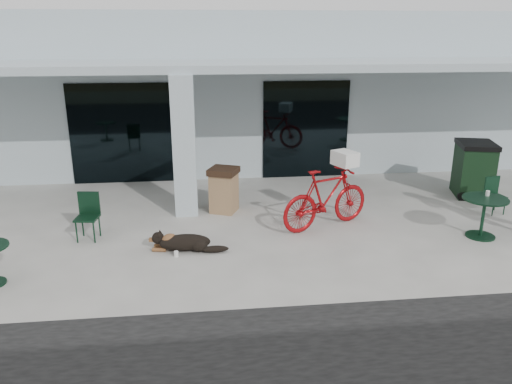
{
  "coord_description": "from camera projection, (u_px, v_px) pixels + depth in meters",
  "views": [
    {
      "loc": [
        -1.15,
        -8.57,
        4.02
      ],
      "look_at": [
        -0.1,
        0.62,
        1.0
      ],
      "focal_mm": 35.0,
      "sensor_mm": 36.0,
      "label": 1
    }
  ],
  "objects": [
    {
      "name": "overhang",
      "position": [
        246.0,
        65.0,
        11.87
      ],
      "size": [
        22.0,
        2.8,
        0.18
      ],
      "primitive_type": "cube",
      "color": "#ADBBC4",
      "rests_on": "column"
    },
    {
      "name": "cafe_chair_far_a",
      "position": [
        496.0,
        196.0,
        11.35
      ],
      "size": [
        0.43,
        0.46,
        0.83
      ],
      "primitive_type": null,
      "rotation": [
        0.0,
        0.0,
        0.15
      ],
      "color": "#11321F",
      "rests_on": "ground"
    },
    {
      "name": "dog",
      "position": [
        185.0,
        242.0,
        9.47
      ],
      "size": [
        1.17,
        0.54,
        0.37
      ],
      "primitive_type": null,
      "rotation": [
        0.0,
        0.0,
        -0.15
      ],
      "color": "black",
      "rests_on": "ground"
    },
    {
      "name": "trash_receptacle",
      "position": [
        224.0,
        190.0,
        11.43
      ],
      "size": [
        0.8,
        0.8,
        1.04
      ],
      "primitive_type": null,
      "rotation": [
        0.0,
        0.0,
        -0.41
      ],
      "color": "#94704D",
      "rests_on": "ground"
    },
    {
      "name": "storefront_glass_right",
      "position": [
        306.0,
        130.0,
        13.94
      ],
      "size": [
        2.4,
        0.06,
        2.7
      ],
      "primitive_type": "cube",
      "color": "black",
      "rests_on": "ground"
    },
    {
      "name": "cup_near_dog",
      "position": [
        176.0,
        254.0,
        9.26
      ],
      "size": [
        0.1,
        0.1,
        0.11
      ],
      "primitive_type": "cylinder",
      "rotation": [
        0.0,
        0.0,
        0.24
      ],
      "color": "white",
      "rests_on": "ground"
    },
    {
      "name": "building",
      "position": [
        232.0,
        85.0,
        16.8
      ],
      "size": [
        22.0,
        7.0,
        4.5
      ],
      "primitive_type": "cube",
      "color": "#ADBBC4",
      "rests_on": "ground"
    },
    {
      "name": "storefront_glass_left",
      "position": [
        123.0,
        134.0,
        13.41
      ],
      "size": [
        2.8,
        0.06,
        2.7
      ],
      "primitive_type": "cube",
      "color": "black",
      "rests_on": "ground"
    },
    {
      "name": "cup_on_table",
      "position": [
        488.0,
        193.0,
        10.04
      ],
      "size": [
        0.1,
        0.1,
        0.11
      ],
      "primitive_type": "cylinder",
      "rotation": [
        0.0,
        0.0,
        0.3
      ],
      "color": "white",
      "rests_on": "cafe_table_far"
    },
    {
      "name": "column",
      "position": [
        184.0,
        147.0,
        10.99
      ],
      "size": [
        0.5,
        0.5,
        3.12
      ],
      "primitive_type": "cube",
      "color": "#ADBBC4",
      "rests_on": "ground"
    },
    {
      "name": "wheeled_bin",
      "position": [
        474.0,
        169.0,
        12.51
      ],
      "size": [
        1.09,
        1.26,
        1.37
      ],
      "primitive_type": null,
      "rotation": [
        0.0,
        0.0,
        -0.26
      ],
      "color": "black",
      "rests_on": "ground"
    },
    {
      "name": "bicycle",
      "position": [
        326.0,
        198.0,
        10.47
      ],
      "size": [
        2.22,
        1.43,
        1.3
      ],
      "primitive_type": "imported",
      "rotation": [
        0.0,
        0.0,
        1.99
      ],
      "color": "#9F0C10",
      "rests_on": "ground"
    },
    {
      "name": "laundry_basket",
      "position": [
        345.0,
        158.0,
        10.44
      ],
      "size": [
        0.55,
        0.62,
        0.3
      ],
      "primitive_type": "cube",
      "rotation": [
        0.0,
        0.0,
        1.99
      ],
      "color": "white",
      "rests_on": "bicycle"
    },
    {
      "name": "ground",
      "position": [
        265.0,
        252.0,
        9.46
      ],
      "size": [
        80.0,
        80.0,
        0.0
      ],
      "primitive_type": "plane",
      "color": "#B7B4AD",
      "rests_on": "ground"
    },
    {
      "name": "cafe_table_far",
      "position": [
        483.0,
        218.0,
        10.04
      ],
      "size": [
        1.1,
        1.1,
        0.83
      ],
      "primitive_type": null,
      "rotation": [
        0.0,
        0.0,
        0.3
      ],
      "color": "#11321F",
      "rests_on": "ground"
    },
    {
      "name": "cafe_chair_near",
      "position": [
        87.0,
        217.0,
        9.89
      ],
      "size": [
        0.49,
        0.52,
        0.95
      ],
      "primitive_type": null,
      "rotation": [
        0.0,
        0.0,
        -0.13
      ],
      "color": "#11321F",
      "rests_on": "ground"
    }
  ]
}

